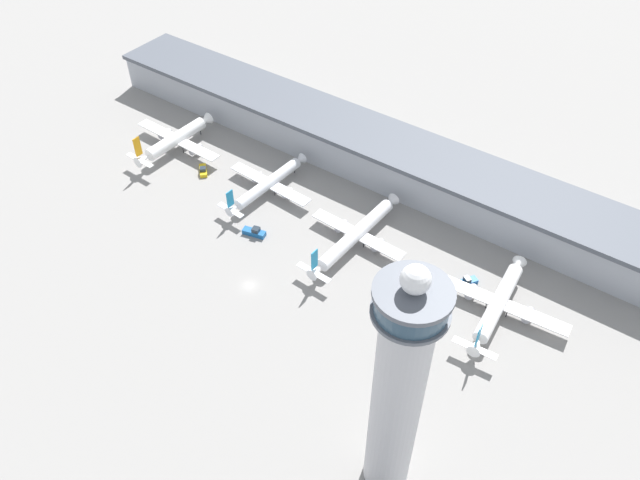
{
  "coord_description": "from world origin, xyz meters",
  "views": [
    {
      "loc": [
        89.37,
        -88.72,
        138.7
      ],
      "look_at": [
        13.52,
        17.36,
        12.88
      ],
      "focal_mm": 35.0,
      "sensor_mm": 36.0,
      "label": 1
    }
  ],
  "objects_px": {
    "airplane_gate_charlie": "(356,234)",
    "service_truck_baggage": "(203,170)",
    "airplane_gate_delta": "(498,303)",
    "service_truck_water": "(399,355)",
    "service_truck_fuel": "(468,281)",
    "airplane_gate_alpha": "(176,139)",
    "control_tower": "(398,391)",
    "airplane_gate_bravo": "(268,184)",
    "service_truck_catering": "(254,232)"
  },
  "relations": [
    {
      "from": "airplane_gate_charlie",
      "to": "service_truck_baggage",
      "type": "relative_size",
      "value": 6.57
    },
    {
      "from": "airplane_gate_delta",
      "to": "service_truck_water",
      "type": "distance_m",
      "value": 33.09
    },
    {
      "from": "service_truck_baggage",
      "to": "service_truck_fuel",
      "type": "bearing_deg",
      "value": 3.49
    },
    {
      "from": "airplane_gate_alpha",
      "to": "control_tower",
      "type": "bearing_deg",
      "value": -25.88
    },
    {
      "from": "service_truck_fuel",
      "to": "service_truck_baggage",
      "type": "bearing_deg",
      "value": -176.51
    },
    {
      "from": "airplane_gate_bravo",
      "to": "service_truck_fuel",
      "type": "height_order",
      "value": "airplane_gate_bravo"
    },
    {
      "from": "control_tower",
      "to": "airplane_gate_alpha",
      "type": "xyz_separation_m",
      "value": [
        -129.6,
        62.87,
        -29.18
      ]
    },
    {
      "from": "service_truck_baggage",
      "to": "service_truck_water",
      "type": "distance_m",
      "value": 102.53
    },
    {
      "from": "service_truck_fuel",
      "to": "service_truck_baggage",
      "type": "height_order",
      "value": "service_truck_fuel"
    },
    {
      "from": "airplane_gate_delta",
      "to": "service_truck_catering",
      "type": "xyz_separation_m",
      "value": [
        -76.91,
        -15.25,
        -2.98
      ]
    },
    {
      "from": "airplane_gate_alpha",
      "to": "service_truck_fuel",
      "type": "bearing_deg",
      "value": 0.79
    },
    {
      "from": "airplane_gate_alpha",
      "to": "service_truck_fuel",
      "type": "xyz_separation_m",
      "value": [
        119.16,
        1.65,
        -3.77
      ]
    },
    {
      "from": "control_tower",
      "to": "airplane_gate_delta",
      "type": "xyz_separation_m",
      "value": [
        0.97,
        59.11,
        -29.84
      ]
    },
    {
      "from": "service_truck_water",
      "to": "service_truck_catering",
      "type": "bearing_deg",
      "value": 167.09
    },
    {
      "from": "control_tower",
      "to": "airplane_gate_alpha",
      "type": "height_order",
      "value": "control_tower"
    },
    {
      "from": "service_truck_fuel",
      "to": "service_truck_baggage",
      "type": "relative_size",
      "value": 0.89
    },
    {
      "from": "control_tower",
      "to": "service_truck_fuel",
      "type": "bearing_deg",
      "value": 99.19
    },
    {
      "from": "airplane_gate_bravo",
      "to": "service_truck_baggage",
      "type": "relative_size",
      "value": 5.66
    },
    {
      "from": "airplane_gate_charlie",
      "to": "service_truck_fuel",
      "type": "distance_m",
      "value": 37.19
    },
    {
      "from": "control_tower",
      "to": "airplane_gate_bravo",
      "type": "xyz_separation_m",
      "value": [
        -85.75,
        63.21,
        -30.04
      ]
    },
    {
      "from": "service_truck_catering",
      "to": "service_truck_water",
      "type": "xyz_separation_m",
      "value": [
        62.24,
        -14.26,
        -0.02
      ]
    },
    {
      "from": "airplane_gate_charlie",
      "to": "service_truck_fuel",
      "type": "relative_size",
      "value": 7.37
    },
    {
      "from": "service_truck_water",
      "to": "airplane_gate_bravo",
      "type": "bearing_deg",
      "value": 154.99
    },
    {
      "from": "service_truck_fuel",
      "to": "service_truck_water",
      "type": "xyz_separation_m",
      "value": [
        -3.27,
        -34.91,
        0.11
      ]
    },
    {
      "from": "airplane_gate_bravo",
      "to": "service_truck_baggage",
      "type": "height_order",
      "value": "airplane_gate_bravo"
    },
    {
      "from": "airplane_gate_charlie",
      "to": "airplane_gate_alpha",
      "type": "bearing_deg",
      "value": 177.57
    },
    {
      "from": "airplane_gate_alpha",
      "to": "airplane_gate_charlie",
      "type": "distance_m",
      "value": 82.54
    },
    {
      "from": "service_truck_baggage",
      "to": "control_tower",
      "type": "bearing_deg",
      "value": -27.48
    },
    {
      "from": "service_truck_water",
      "to": "airplane_gate_charlie",
      "type": "bearing_deg",
      "value": 138.32
    },
    {
      "from": "airplane_gate_charlie",
      "to": "service_truck_catering",
      "type": "bearing_deg",
      "value": -151.7
    },
    {
      "from": "airplane_gate_bravo",
      "to": "airplane_gate_charlie",
      "type": "relative_size",
      "value": 0.86
    },
    {
      "from": "control_tower",
      "to": "service_truck_fuel",
      "type": "xyz_separation_m",
      "value": [
        -10.43,
        64.52,
        -32.95
      ]
    },
    {
      "from": "service_truck_catering",
      "to": "airplane_gate_charlie",
      "type": "bearing_deg",
      "value": 28.3
    },
    {
      "from": "airplane_gate_alpha",
      "to": "service_truck_water",
      "type": "height_order",
      "value": "airplane_gate_alpha"
    },
    {
      "from": "airplane_gate_charlie",
      "to": "service_truck_catering",
      "type": "relative_size",
      "value": 5.55
    },
    {
      "from": "service_truck_baggage",
      "to": "service_truck_water",
      "type": "xyz_separation_m",
      "value": [
        98.42,
        -28.71,
        0.2
      ]
    },
    {
      "from": "airplane_gate_delta",
      "to": "service_truck_catering",
      "type": "relative_size",
      "value": 5.05
    },
    {
      "from": "airplane_gate_alpha",
      "to": "airplane_gate_delta",
      "type": "height_order",
      "value": "airplane_gate_alpha"
    },
    {
      "from": "airplane_gate_bravo",
      "to": "airplane_gate_charlie",
      "type": "bearing_deg",
      "value": -5.67
    },
    {
      "from": "airplane_gate_bravo",
      "to": "service_truck_catering",
      "type": "relative_size",
      "value": 4.79
    },
    {
      "from": "airplane_gate_bravo",
      "to": "service_truck_catering",
      "type": "height_order",
      "value": "airplane_gate_bravo"
    },
    {
      "from": "service_truck_fuel",
      "to": "service_truck_water",
      "type": "bearing_deg",
      "value": -95.35
    },
    {
      "from": "airplane_gate_bravo",
      "to": "airplane_gate_delta",
      "type": "xyz_separation_m",
      "value": [
        86.72,
        -4.1,
        0.2
      ]
    },
    {
      "from": "airplane_gate_delta",
      "to": "service_truck_fuel",
      "type": "xyz_separation_m",
      "value": [
        -11.4,
        5.4,
        -3.11
      ]
    },
    {
      "from": "airplane_gate_delta",
      "to": "service_truck_water",
      "type": "height_order",
      "value": "airplane_gate_delta"
    },
    {
      "from": "airplane_gate_charlie",
      "to": "service_truck_baggage",
      "type": "bearing_deg",
      "value": -179.07
    },
    {
      "from": "service_truck_catering",
      "to": "service_truck_fuel",
      "type": "distance_m",
      "value": 68.69
    },
    {
      "from": "airplane_gate_bravo",
      "to": "airplane_gate_alpha",
      "type": "bearing_deg",
      "value": -179.56
    },
    {
      "from": "airplane_gate_alpha",
      "to": "airplane_gate_bravo",
      "type": "xyz_separation_m",
      "value": [
        43.85,
        0.34,
        -0.86
      ]
    },
    {
      "from": "airplane_gate_alpha",
      "to": "service_truck_catering",
      "type": "height_order",
      "value": "airplane_gate_alpha"
    }
  ]
}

